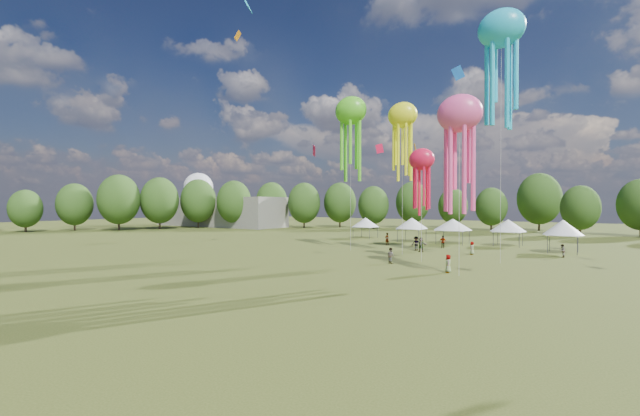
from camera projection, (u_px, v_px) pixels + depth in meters
The scene contains 9 objects.
ground at pixel (99, 376), 14.90m from camera, with size 300.00×300.00×0.00m, color #384416.
spectator_near at pixel (391, 256), 42.85m from camera, with size 0.81×0.63×1.67m, color gray.
spectators_far at pixel (438, 246), 52.44m from camera, with size 23.54×21.17×1.90m.
festival_tents at pixel (452, 224), 63.72m from camera, with size 36.18×11.27×4.24m.
show_kites at pixel (425, 109), 45.89m from camera, with size 23.54×14.57×26.66m.
small_kites at pixel (445, 1), 48.40m from camera, with size 70.50×60.46×39.88m.
treeline at pixel (457, 202), 69.06m from camera, with size 201.57×95.24×13.43m.
hangar at pixel (219, 212), 114.66m from camera, with size 40.00×12.00×8.00m, color gray.
radome at pixel (198, 192), 128.44m from camera, with size 9.00×9.00×16.00m.
Camera 1 is at (14.93, -7.90, 6.29)m, focal length 22.95 mm.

